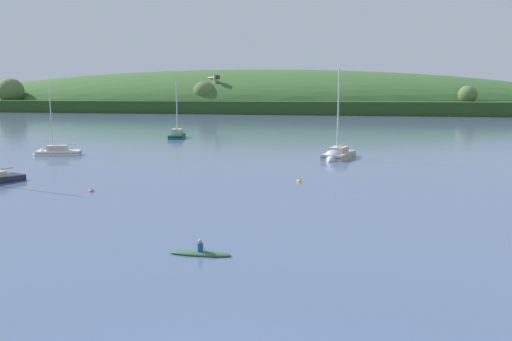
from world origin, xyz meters
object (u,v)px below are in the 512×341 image
at_px(dockside_crane, 215,94).
at_px(sailboat_near_mooring, 337,157).
at_px(mooring_buoy_midchannel, 91,192).
at_px(mooring_buoy_off_fishing_boat, 299,182).
at_px(sailboat_far_left, 54,154).
at_px(canoe_with_paddler, 200,253).
at_px(sailboat_outer_reach, 177,136).

relative_size(dockside_crane, sailboat_near_mooring, 1.36).
xyz_separation_m(mooring_buoy_midchannel, mooring_buoy_off_fishing_boat, (17.61, 9.64, 0.00)).
relative_size(sailboat_far_left, canoe_with_paddler, 3.03).
bearing_deg(sailboat_near_mooring, canoe_with_paddler, 6.67).
bearing_deg(mooring_buoy_midchannel, sailboat_outer_reach, 105.13).
bearing_deg(sailboat_outer_reach, sailboat_far_left, 153.35).
bearing_deg(sailboat_outer_reach, mooring_buoy_midchannel, 179.01).
height_order(sailboat_far_left, sailboat_outer_reach, sailboat_outer_reach).
xyz_separation_m(dockside_crane, mooring_buoy_off_fishing_boat, (71.48, -183.75, -8.85)).
bearing_deg(sailboat_far_left, canoe_with_paddler, 113.86).
relative_size(sailboat_near_mooring, mooring_buoy_midchannel, 22.56).
xyz_separation_m(sailboat_near_mooring, mooring_buoy_off_fishing_boat, (-2.22, -18.75, -0.26)).
xyz_separation_m(sailboat_near_mooring, canoe_with_paddler, (-3.92, -42.68, -0.16)).
bearing_deg(sailboat_outer_reach, dockside_crane, -0.39).
relative_size(sailboat_far_left, mooring_buoy_off_fishing_boat, 18.24).
height_order(sailboat_outer_reach, mooring_buoy_off_fishing_boat, sailboat_outer_reach).
relative_size(sailboat_outer_reach, mooring_buoy_midchannel, 20.76).
height_order(sailboat_far_left, mooring_buoy_off_fishing_boat, sailboat_far_left).
xyz_separation_m(sailboat_far_left, mooring_buoy_midchannel, (20.45, -22.44, -0.27)).
relative_size(dockside_crane, canoe_with_paddler, 5.12).
xyz_separation_m(dockside_crane, sailboat_outer_reach, (39.28, -139.43, -8.53)).
bearing_deg(canoe_with_paddler, sailboat_far_left, 130.04).
height_order(dockside_crane, mooring_buoy_midchannel, dockside_crane).
xyz_separation_m(sailboat_outer_reach, canoe_with_paddler, (30.50, -68.24, -0.22)).
bearing_deg(dockside_crane, mooring_buoy_off_fishing_boat, 159.20).
bearing_deg(sailboat_near_mooring, mooring_buoy_off_fishing_boat, 5.16).
xyz_separation_m(dockside_crane, sailboat_near_mooring, (73.70, -164.99, -8.59)).
bearing_deg(sailboat_far_left, mooring_buoy_midchannel, 111.49).
xyz_separation_m(dockside_crane, canoe_with_paddler, (69.78, -207.67, -8.74)).
height_order(mooring_buoy_midchannel, mooring_buoy_off_fishing_boat, mooring_buoy_midchannel).
bearing_deg(dockside_crane, sailboat_outer_reach, 153.67).
xyz_separation_m(sailboat_far_left, sailboat_outer_reach, (5.86, 31.52, 0.05)).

